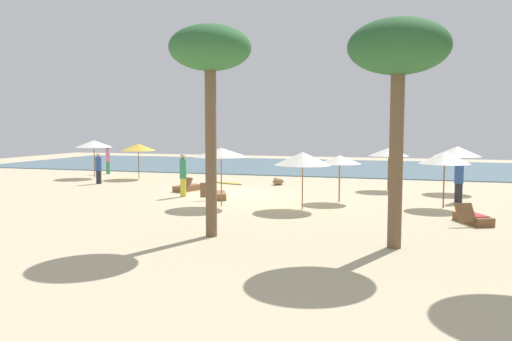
# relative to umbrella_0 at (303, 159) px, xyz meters

# --- Properties ---
(ground_plane) EXTENTS (60.00, 60.00, 0.00)m
(ground_plane) POSITION_rel_umbrella_0_xyz_m (-4.28, 3.24, -1.94)
(ground_plane) COLOR beige
(ocean_water) EXTENTS (48.00, 16.00, 0.06)m
(ocean_water) POSITION_rel_umbrella_0_xyz_m (-4.28, 20.24, -1.91)
(ocean_water) COLOR slate
(ocean_water) RESTS_ON ground_plane
(umbrella_0) EXTENTS (2.17, 2.17, 2.19)m
(umbrella_0) POSITION_rel_umbrella_0_xyz_m (0.00, 0.00, 0.00)
(umbrella_0) COLOR olive
(umbrella_0) RESTS_ON ground_plane
(umbrella_1) EXTENTS (1.96, 1.96, 2.10)m
(umbrella_1) POSITION_rel_umbrella_0_xyz_m (2.87, 7.02, -0.05)
(umbrella_1) COLOR brown
(umbrella_1) RESTS_ON ground_plane
(umbrella_2) EXTENTS (1.79, 1.79, 1.96)m
(umbrella_2) POSITION_rel_umbrella_0_xyz_m (1.09, 2.30, -0.16)
(umbrella_2) COLOR olive
(umbrella_2) RESTS_ON ground_plane
(umbrella_3) EXTENTS (2.17, 2.17, 2.21)m
(umbrella_3) POSITION_rel_umbrella_0_xyz_m (6.02, 6.95, 0.03)
(umbrella_3) COLOR olive
(umbrella_3) RESTS_ON ground_plane
(umbrella_4) EXTENTS (2.16, 2.16, 2.32)m
(umbrella_4) POSITION_rel_umbrella_0_xyz_m (-3.21, -0.22, 0.20)
(umbrella_4) COLOR olive
(umbrella_4) RESTS_ON ground_plane
(umbrella_5) EXTENTS (1.93, 1.93, 2.18)m
(umbrella_5) POSITION_rel_umbrella_0_xyz_m (5.18, 1.94, 0.01)
(umbrella_5) COLOR brown
(umbrella_5) RESTS_ON ground_plane
(umbrella_6) EXTENTS (2.10, 2.10, 2.10)m
(umbrella_6) POSITION_rel_umbrella_0_xyz_m (-11.74, 8.31, -0.05)
(umbrella_6) COLOR brown
(umbrella_6) RESTS_ON ground_plane
(umbrella_7) EXTENTS (2.22, 2.22, 2.30)m
(umbrella_7) POSITION_rel_umbrella_0_xyz_m (-14.60, 8.00, 0.14)
(umbrella_7) COLOR brown
(umbrella_7) RESTS_ON ground_plane
(lounger_0) EXTENTS (1.25, 1.74, 0.73)m
(lounger_0) POSITION_rel_umbrella_0_xyz_m (5.90, -1.25, -1.76)
(lounger_0) COLOR brown
(lounger_0) RESTS_ON ground_plane
(lounger_1) EXTENTS (1.07, 1.76, 0.72)m
(lounger_1) POSITION_rel_umbrella_0_xyz_m (-6.48, 3.73, -1.77)
(lounger_1) COLOR brown
(lounger_1) RESTS_ON ground_plane
(lounger_2) EXTENTS (1.19, 1.73, 0.75)m
(lounger_2) POSITION_rel_umbrella_0_xyz_m (-4.12, 1.68, -1.77)
(lounger_2) COLOR brown
(lounger_2) RESTS_ON ground_plane
(person_0) EXTENTS (0.31, 0.31, 1.90)m
(person_0) POSITION_rel_umbrella_0_xyz_m (-15.23, 10.44, -0.95)
(person_0) COLOR #338C59
(person_0) RESTS_ON ground_plane
(person_1) EXTENTS (0.43, 0.43, 1.93)m
(person_1) POSITION_rel_umbrella_0_xyz_m (-5.83, 1.87, -0.94)
(person_1) COLOR yellow
(person_1) RESTS_ON ground_plane
(person_2) EXTENTS (0.45, 0.45, 1.83)m
(person_2) POSITION_rel_umbrella_0_xyz_m (5.86, 3.63, -1.02)
(person_2) COLOR #26262D
(person_2) RESTS_ON ground_plane
(person_3) EXTENTS (0.39, 0.39, 1.67)m
(person_3) POSITION_rel_umbrella_0_xyz_m (-12.47, 5.25, -1.10)
(person_3) COLOR #26262D
(person_3) RESTS_ON ground_plane
(palm_0) EXTENTS (2.58, 2.58, 5.89)m
(palm_0) POSITION_rel_umbrella_0_xyz_m (3.57, -5.43, 3.07)
(palm_0) COLOR brown
(palm_0) RESTS_ON ground_plane
(palm_1) EXTENTS (2.32, 2.32, 6.00)m
(palm_1) POSITION_rel_umbrella_0_xyz_m (-1.52, -5.50, 3.22)
(palm_1) COLOR brown
(palm_1) RESTS_ON ground_plane
(dog) EXTENTS (0.70, 0.74, 0.36)m
(dog) POSITION_rel_umbrella_0_xyz_m (-2.90, 7.50, -1.75)
(dog) COLOR olive
(dog) RESTS_ON ground_plane
(surfboard) EXTENTS (2.12, 1.29, 0.07)m
(surfboard) POSITION_rel_umbrella_0_xyz_m (-5.71, 7.44, -1.90)
(surfboard) COLOR gold
(surfboard) RESTS_ON ground_plane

